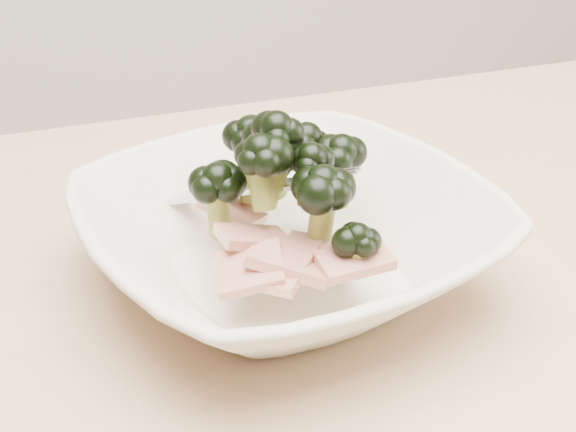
% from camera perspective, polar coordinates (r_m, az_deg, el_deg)
% --- Properties ---
extents(broccoli_dish, '(0.32, 0.32, 0.13)m').
position_cam_1_polar(broccoli_dish, '(0.54, -0.06, -0.92)').
color(broccoli_dish, beige).
rests_on(broccoli_dish, dining_table).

